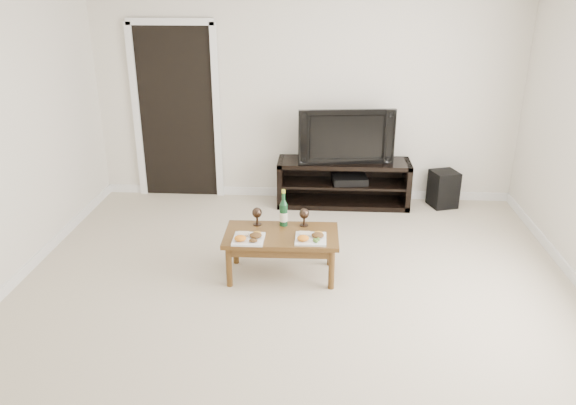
# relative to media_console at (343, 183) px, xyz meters

# --- Properties ---
(floor) EXTENTS (5.50, 5.50, 0.00)m
(floor) POSITION_rel_media_console_xyz_m (-0.47, -2.50, -0.28)
(floor) COLOR beige
(floor) RESTS_ON ground
(back_wall) EXTENTS (5.00, 0.04, 2.60)m
(back_wall) POSITION_rel_media_console_xyz_m (-0.47, 0.27, 1.02)
(back_wall) COLOR silver
(back_wall) RESTS_ON ground
(doorway) EXTENTS (0.90, 0.02, 2.05)m
(doorway) POSITION_rel_media_console_xyz_m (-2.02, 0.24, 0.75)
(doorway) COLOR black
(doorway) RESTS_ON ground
(media_console) EXTENTS (1.56, 0.45, 0.55)m
(media_console) POSITION_rel_media_console_xyz_m (0.00, 0.00, 0.00)
(media_console) COLOR black
(media_console) RESTS_ON ground
(television) EXTENTS (1.11, 0.28, 0.63)m
(television) POSITION_rel_media_console_xyz_m (0.00, 0.00, 0.59)
(television) COLOR black
(television) RESTS_ON media_console
(av_receiver) EXTENTS (0.43, 0.34, 0.08)m
(av_receiver) POSITION_rel_media_console_xyz_m (0.07, -0.01, 0.05)
(av_receiver) COLOR black
(av_receiver) RESTS_ON media_console
(subwoofer) EXTENTS (0.36, 0.36, 0.43)m
(subwoofer) POSITION_rel_media_console_xyz_m (1.19, 0.03, -0.06)
(subwoofer) COLOR black
(subwoofer) RESTS_ON ground
(coffee_table) EXTENTS (1.03, 0.57, 0.42)m
(coffee_table) POSITION_rel_media_console_xyz_m (-0.61, -1.78, -0.07)
(coffee_table) COLOR brown
(coffee_table) RESTS_ON ground
(plate_left) EXTENTS (0.27, 0.27, 0.07)m
(plate_left) POSITION_rel_media_console_xyz_m (-0.88, -1.93, 0.18)
(plate_left) COLOR white
(plate_left) RESTS_ON coffee_table
(plate_right) EXTENTS (0.27, 0.27, 0.07)m
(plate_right) POSITION_rel_media_console_xyz_m (-0.34, -1.89, 0.18)
(plate_right) COLOR white
(plate_right) RESTS_ON coffee_table
(wine_bottle) EXTENTS (0.07, 0.07, 0.35)m
(wine_bottle) POSITION_rel_media_console_xyz_m (-0.60, -1.59, 0.32)
(wine_bottle) COLOR #103D1E
(wine_bottle) RESTS_ON coffee_table
(goblet_left) EXTENTS (0.09, 0.09, 0.17)m
(goblet_left) POSITION_rel_media_console_xyz_m (-0.85, -1.60, 0.23)
(goblet_left) COLOR #32241B
(goblet_left) RESTS_ON coffee_table
(goblet_right) EXTENTS (0.09, 0.09, 0.17)m
(goblet_right) POSITION_rel_media_console_xyz_m (-0.41, -1.59, 0.23)
(goblet_right) COLOR #32241B
(goblet_right) RESTS_ON coffee_table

